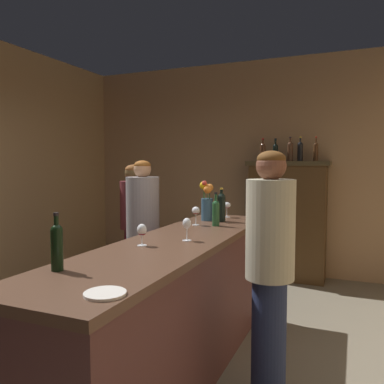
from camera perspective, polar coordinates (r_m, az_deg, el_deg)
wall_back at (r=5.70m, az=8.04°, el=3.64°), size 4.97×0.12×2.99m
bar_counter at (r=2.89m, az=-2.36°, el=-16.71°), size 0.66×2.81×1.01m
display_cabinet at (r=5.33m, az=13.80°, el=-3.71°), size 1.06×0.41×1.57m
wine_bottle_syrah at (r=3.60m, az=4.33°, el=-2.03°), size 0.07×0.07×0.31m
wine_bottle_pinot at (r=2.06m, az=-19.20°, el=-7.31°), size 0.06×0.06×0.29m
wine_bottle_riesling at (r=3.33m, az=3.51°, el=-2.88°), size 0.06×0.06×0.29m
wine_glass_front at (r=3.37m, az=0.56°, el=-2.90°), size 0.07×0.07×0.16m
wine_glass_mid at (r=2.69m, az=-0.75°, el=-4.78°), size 0.06×0.06×0.16m
wine_glass_rear at (r=3.88m, az=5.12°, el=-2.08°), size 0.08×0.08×0.15m
wine_glass_spare at (r=2.55m, az=-7.36°, el=-5.71°), size 0.06×0.06×0.14m
flower_arrangement at (r=3.65m, az=2.21°, el=-1.27°), size 0.13×0.14×0.38m
cheese_plate at (r=1.66m, az=-12.63°, el=-14.31°), size 0.17×0.17×0.01m
display_bottle_left at (r=5.34m, az=10.33°, el=5.91°), size 0.08×0.08×0.31m
display_bottle_midleft at (r=5.31m, az=12.13°, el=5.84°), size 0.07×0.07×0.30m
display_bottle_center at (r=5.28m, az=14.18°, el=5.93°), size 0.08×0.08×0.32m
display_bottle_midright at (r=5.26m, az=15.57°, el=5.89°), size 0.07×0.07×0.32m
display_bottle_right at (r=5.24m, az=17.68°, el=5.78°), size 0.06×0.06×0.31m
patron_by_cabinet at (r=3.95m, az=-7.20°, el=-5.74°), size 0.33×0.33×1.57m
patron_redhead at (r=4.65m, az=-8.49°, el=-4.38°), size 0.32×0.32×1.53m
bartender at (r=2.53m, az=11.32°, el=-10.47°), size 0.31×0.31×1.62m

